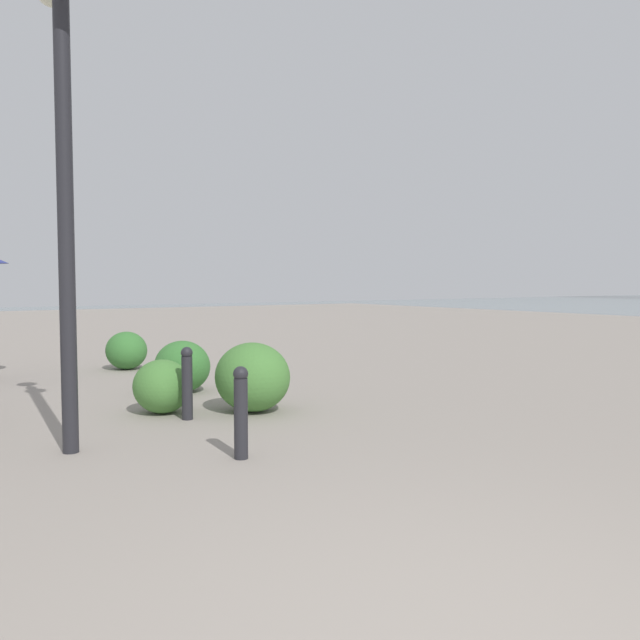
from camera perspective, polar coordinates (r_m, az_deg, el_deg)
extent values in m
cylinder|color=#232328|center=(6.11, -21.60, 8.40)|extent=(0.14, 0.14, 4.16)
cylinder|color=#232328|center=(5.63, -7.02, -8.66)|extent=(0.12, 0.12, 0.70)
sphere|color=#232328|center=(5.56, -7.05, -4.75)|extent=(0.13, 0.13, 0.13)
cylinder|color=#232328|center=(7.30, -11.68, -5.91)|extent=(0.12, 0.12, 0.70)
sphere|color=#232328|center=(7.25, -11.72, -2.86)|extent=(0.13, 0.13, 0.13)
ellipsoid|color=#387533|center=(11.75, -16.77, -2.60)|extent=(0.78, 0.70, 0.66)
ellipsoid|color=#387533|center=(9.14, -12.10, -4.03)|extent=(0.84, 0.75, 0.71)
ellipsoid|color=#477F38|center=(7.63, -6.00, -5.05)|extent=(0.96, 0.86, 0.81)
ellipsoid|color=#477F38|center=(7.73, -13.80, -5.72)|extent=(0.73, 0.66, 0.62)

